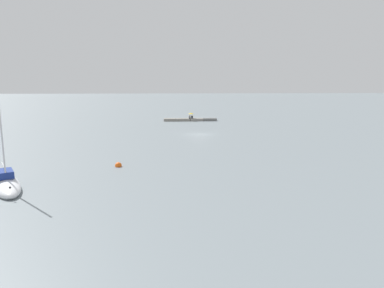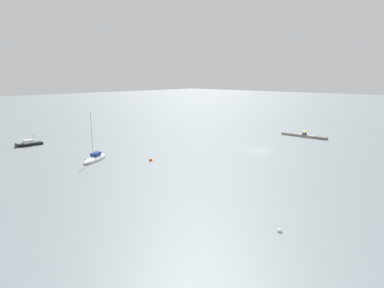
# 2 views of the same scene
# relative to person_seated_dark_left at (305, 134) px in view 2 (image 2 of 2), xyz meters

# --- Properties ---
(ground_plane) EXTENTS (500.00, 500.00, 0.00)m
(ground_plane) POSITION_rel_person_seated_dark_left_xyz_m (0.43, 21.50, -0.88)
(ground_plane) COLOR slate
(seawall_pier) EXTENTS (12.18, 1.51, 0.62)m
(seawall_pier) POSITION_rel_person_seated_dark_left_xyz_m (0.43, -0.06, -0.56)
(seawall_pier) COLOR slate
(seawall_pier) RESTS_ON ground_plane
(person_seated_dark_left) EXTENTS (0.45, 0.64, 0.73)m
(person_seated_dark_left) POSITION_rel_person_seated_dark_left_xyz_m (0.00, 0.00, 0.00)
(person_seated_dark_left) COLOR #1E2333
(person_seated_dark_left) RESTS_ON seawall_pier
(person_seated_grey_right) EXTENTS (0.45, 0.64, 0.73)m
(person_seated_grey_right) POSITION_rel_person_seated_dark_left_xyz_m (0.56, 0.10, 0.00)
(person_seated_grey_right) COLOR #1E2333
(person_seated_grey_right) RESTS_ON seawall_pier
(umbrella_open_yellow) EXTENTS (1.26, 1.26, 1.28)m
(umbrella_open_yellow) POSITION_rel_person_seated_dark_left_xyz_m (0.27, -0.10, 0.86)
(umbrella_open_yellow) COLOR black
(umbrella_open_yellow) RESTS_ON seawall_pier
(sailboat_white_far) EXTENTS (5.34, 7.37, 9.65)m
(sailboat_white_far) POSITION_rel_person_seated_dark_left_xyz_m (19.29, 50.68, -0.52)
(sailboat_white_far) COLOR silver
(sailboat_white_far) RESTS_ON ground_plane
(motorboat_black_near) EXTENTS (2.21, 5.83, 3.20)m
(motorboat_black_near) POSITION_rel_person_seated_dark_left_xyz_m (42.50, 54.28, -0.54)
(motorboat_black_near) COLOR black
(motorboat_black_near) RESTS_ON ground_plane
(mooring_buoy_near) EXTENTS (0.54, 0.54, 0.54)m
(mooring_buoy_near) POSITION_rel_person_seated_dark_left_xyz_m (-21.05, 53.59, -0.78)
(mooring_buoy_near) COLOR white
(mooring_buoy_near) RESTS_ON ground_plane
(mooring_buoy_mid) EXTENTS (0.69, 0.69, 0.69)m
(mooring_buoy_mid) POSITION_rel_person_seated_dark_left_xyz_m (11.09, 43.76, -0.75)
(mooring_buoy_mid) COLOR #EA5914
(mooring_buoy_mid) RESTS_ON ground_plane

